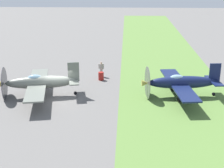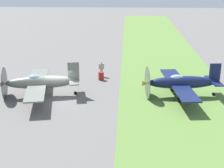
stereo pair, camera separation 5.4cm
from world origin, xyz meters
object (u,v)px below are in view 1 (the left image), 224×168
(airplane_lead, at_px, (40,82))
(fuel_drum, at_px, (101,76))
(airplane_wingman, at_px, (181,82))
(ground_crew_chief, at_px, (101,69))

(airplane_lead, xyz_separation_m, fuel_drum, (5.32, -5.48, -0.99))
(airplane_lead, relative_size, airplane_wingman, 1.01)
(airplane_lead, bearing_deg, airplane_wingman, -98.01)
(airplane_wingman, xyz_separation_m, fuel_drum, (4.73, 8.06, -0.98))
(airplane_wingman, bearing_deg, airplane_lead, 86.65)
(airplane_lead, bearing_deg, ground_crew_chief, -49.76)
(airplane_lead, xyz_separation_m, ground_crew_chief, (6.64, -5.42, -0.53))
(airplane_lead, relative_size, ground_crew_chief, 5.63)
(airplane_lead, height_order, airplane_wingman, airplane_lead)
(ground_crew_chief, relative_size, fuel_drum, 1.92)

